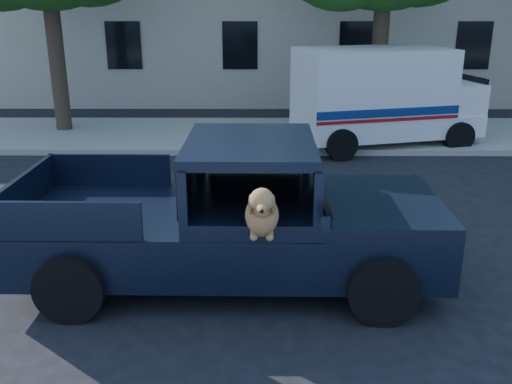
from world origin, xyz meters
TOP-DOWN VIEW (x-y plane):
  - ground at (0.00, 0.00)m, footprint 120.00×120.00m
  - far_sidewalk at (0.00, 9.20)m, footprint 60.00×4.00m
  - lane_stripes at (2.00, 3.40)m, footprint 21.60×0.14m
  - pickup_truck at (1.18, 0.59)m, footprint 5.66×2.91m
  - mail_truck at (4.89, 8.24)m, footprint 5.04×3.33m

SIDE VIEW (x-z plane):
  - ground at x=0.00m, z-range 0.00..0.00m
  - lane_stripes at x=2.00m, z-range 0.00..0.01m
  - far_sidewalk at x=0.00m, z-range 0.00..0.15m
  - pickup_truck at x=1.18m, z-range -0.33..1.69m
  - mail_truck at x=4.89m, z-range -0.16..2.39m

